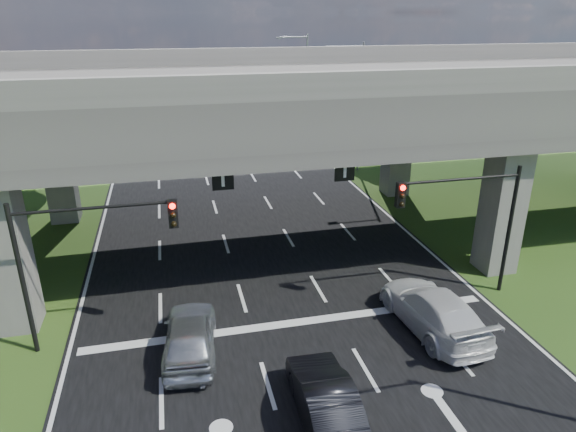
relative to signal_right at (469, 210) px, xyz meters
name	(u,v)px	position (x,y,z in m)	size (l,w,h in m)	color
ground	(318,378)	(-7.82, -3.94, -4.19)	(160.00, 160.00, 0.00)	#244415
road	(264,256)	(-7.82, 6.06, -4.17)	(18.00, 120.00, 0.03)	black
overpass	(254,100)	(-7.82, 8.06, 3.73)	(80.00, 15.00, 10.00)	#3E3B39
signal_right	(469,210)	(0.00, 0.00, 0.00)	(5.76, 0.54, 6.00)	black
signal_left	(81,246)	(-15.65, 0.00, 0.00)	(5.76, 0.54, 6.00)	black
streetlight_far	(356,98)	(2.27, 20.06, 1.66)	(3.38, 0.25, 10.00)	gray
streetlight_beyond	(303,75)	(2.27, 36.06, 1.66)	(3.38, 0.25, 10.00)	gray
tree_left_near	(31,120)	(-21.78, 22.06, 0.63)	(4.50, 4.50, 7.80)	black
tree_left_mid	(15,112)	(-24.78, 30.06, -0.01)	(3.91, 3.90, 6.76)	black
tree_left_far	(76,86)	(-20.78, 38.06, 0.95)	(4.80, 4.80, 8.32)	black
tree_right_near	(371,106)	(5.22, 24.06, 0.31)	(4.20, 4.20, 7.28)	black
tree_right_mid	(369,95)	(8.22, 32.06, -0.01)	(3.91, 3.90, 6.76)	black
tree_right_far	(311,80)	(4.22, 40.06, 0.63)	(4.50, 4.50, 7.80)	black
car_silver	(190,335)	(-12.09, -1.51, -3.34)	(1.93, 4.79, 1.63)	#B6BABE
car_dark	(325,399)	(-8.17, -5.90, -3.39)	(1.62, 4.66, 1.54)	black
car_white	(433,310)	(-2.42, -2.07, -3.31)	(2.38, 5.84, 1.70)	silver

